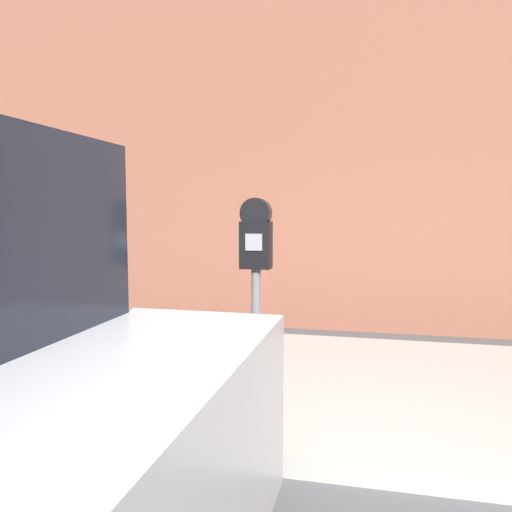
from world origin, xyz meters
TOP-DOWN VIEW (x-y plane):
  - sidewalk at (0.00, 2.20)m, footprint 24.00×2.80m
  - building_facade at (0.00, 4.60)m, footprint 24.00×0.30m
  - parking_meter at (-0.47, 1.01)m, footprint 0.18×0.12m

SIDE VIEW (x-z plane):
  - sidewalk at x=0.00m, z-range 0.00..0.14m
  - parking_meter at x=-0.47m, z-range 0.45..1.92m
  - building_facade at x=0.00m, z-range 0.00..6.68m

